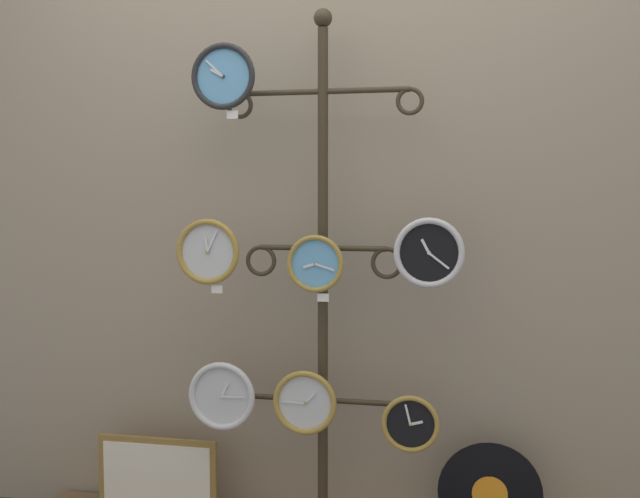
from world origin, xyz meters
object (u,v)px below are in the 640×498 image
Objects in this scene: clock_bottom_left at (222,396)px; vinyl_record at (490,493)px; clock_bottom_center at (305,402)px; clock_middle_left at (208,252)px; display_stand at (323,366)px; clock_middle_right at (429,253)px; clock_top_left at (224,77)px; clock_middle_center at (316,264)px; picture_frame at (157,477)px; clock_bottom_right at (411,423)px.

clock_bottom_left is 0.69× the size of vinyl_record.
clock_bottom_left is 1.08× the size of clock_bottom_center.
clock_middle_left is at bearing 169.11° from clock_bottom_left.
display_stand is at bearing 18.14° from clock_bottom_left.
clock_middle_left is at bearing -179.42° from clock_middle_right.
clock_top_left is 0.71m from clock_middle_center.
clock_bottom_center is 0.49× the size of picture_frame.
clock_bottom_left is (-0.72, -0.02, -0.52)m from clock_middle_right.
display_stand is 0.38m from clock_middle_center.
vinyl_record is at bearing 22.06° from clock_middle_right.
clock_top_left is 0.94× the size of clock_bottom_left.
picture_frame is at bearing 162.94° from clock_middle_left.
clock_bottom_right is at bearing -4.03° from picture_frame.
display_stand is 0.57m from clock_middle_right.
clock_middle_right is at bearing -3.71° from picture_frame.
clock_top_left is 0.61m from clock_middle_left.
clock_bottom_left reaches higher than vinyl_record.
vinyl_record is at bearing 7.82° from clock_bottom_center.
clock_middle_center is 0.48m from clock_bottom_center.
clock_middle_left reaches higher than vinyl_record.
clock_middle_left is 1.16× the size of clock_middle_center.
display_stand is 0.37m from clock_bottom_left.
clock_middle_left is at bearing -178.94° from clock_bottom_center.
clock_bottom_center is 0.37m from clock_bottom_right.
vinyl_record is at bearing 18.08° from clock_bottom_right.
clock_middle_left is 0.91m from clock_bottom_right.
clock_middle_center is (0.32, 0.02, -0.64)m from clock_top_left.
clock_top_left is 0.99× the size of clock_middle_left.
clock_bottom_right is at bearing -0.05° from clock_bottom_center.
clock_middle_right is 1.19× the size of clock_bottom_right.
clock_middle_left reaches higher than clock_bottom_center.
clock_bottom_left is 0.46m from picture_frame.
clock_bottom_left reaches higher than picture_frame.
clock_middle_right is (0.38, -0.09, 0.42)m from display_stand.
clock_bottom_right is 0.38m from vinyl_record.
clock_bottom_center is 0.68m from picture_frame.
picture_frame is (-0.62, 0.05, -0.82)m from clock_middle_center.
clock_middle_right is 0.96× the size of clock_bottom_left.
clock_bottom_center is at bearing 3.08° from clock_bottom_left.
clock_top_left is at bearing 2.35° from clock_middle_left.
clock_middle_left is 0.65× the size of vinyl_record.
clock_middle_right is at bearing -157.94° from vinyl_record.
display_stand reaches higher than clock_bottom_center.
clock_middle_right is at bearing -13.99° from display_stand.
clock_middle_center is 0.39m from clock_middle_right.
clock_middle_right is 1.03× the size of clock_bottom_center.
clock_middle_center is 0.88× the size of clock_bottom_center.
clock_bottom_center is (0.30, 0.02, -0.01)m from clock_bottom_left.
clock_middle_right is 0.67m from clock_bottom_center.
clock_bottom_center is 0.64× the size of vinyl_record.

